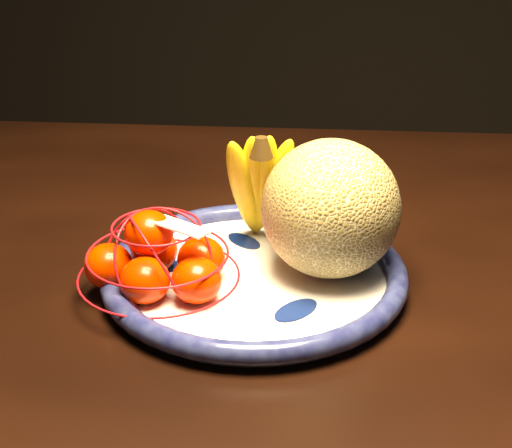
% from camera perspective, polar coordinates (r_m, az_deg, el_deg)
% --- Properties ---
extents(dining_table, '(1.56, 1.04, 0.73)m').
position_cam_1_polar(dining_table, '(0.99, 0.32, -5.38)').
color(dining_table, black).
rests_on(dining_table, ground).
extents(fruit_bowl, '(0.33, 0.33, 0.03)m').
position_cam_1_polar(fruit_bowl, '(0.85, -0.13, -3.72)').
color(fruit_bowl, white).
rests_on(fruit_bowl, dining_table).
extents(cantaloupe, '(0.15, 0.15, 0.15)m').
position_cam_1_polar(cantaloupe, '(0.83, 5.45, 1.13)').
color(cantaloupe, olive).
rests_on(cantaloupe, fruit_bowl).
extents(banana_bunch, '(0.10, 0.10, 0.15)m').
position_cam_1_polar(banana_bunch, '(0.89, 0.16, 3.14)').
color(banana_bunch, yellow).
rests_on(banana_bunch, fruit_bowl).
extents(mandarin_bag, '(0.21, 0.21, 0.11)m').
position_cam_1_polar(mandarin_bag, '(0.83, -7.08, -2.70)').
color(mandarin_bag, '#FF2700').
rests_on(mandarin_bag, fruit_bowl).
extents(price_tag, '(0.08, 0.05, 0.01)m').
position_cam_1_polar(price_tag, '(0.80, -5.90, -0.05)').
color(price_tag, white).
rests_on(price_tag, mandarin_bag).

